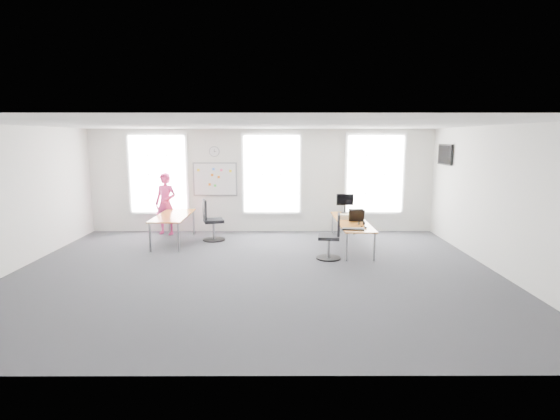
{
  "coord_description": "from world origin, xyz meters",
  "views": [
    {
      "loc": [
        0.51,
        -8.7,
        2.74
      ],
      "look_at": [
        0.53,
        1.2,
        1.1
      ],
      "focal_mm": 28.0,
      "sensor_mm": 36.0,
      "label": 1
    }
  ],
  "objects_px": {
    "desk_right": "(351,222)",
    "desk_left": "(173,217)",
    "chair_left": "(211,223)",
    "monitor": "(345,201)",
    "person": "(166,204)",
    "chair_right": "(332,239)",
    "keyboard": "(353,229)",
    "headphones": "(361,223)"
  },
  "relations": [
    {
      "from": "chair_left",
      "to": "headphones",
      "type": "distance_m",
      "value": 4.0
    },
    {
      "from": "desk_left",
      "to": "person",
      "type": "distance_m",
      "value": 1.12
    },
    {
      "from": "desk_left",
      "to": "chair_right",
      "type": "bearing_deg",
      "value": -21.86
    },
    {
      "from": "keyboard",
      "to": "headphones",
      "type": "relative_size",
      "value": 3.12
    },
    {
      "from": "keyboard",
      "to": "monitor",
      "type": "xyz_separation_m",
      "value": [
        0.15,
        2.28,
        0.31
      ]
    },
    {
      "from": "desk_right",
      "to": "desk_left",
      "type": "height_order",
      "value": "desk_left"
    },
    {
      "from": "desk_right",
      "to": "person",
      "type": "height_order",
      "value": "person"
    },
    {
      "from": "desk_left",
      "to": "headphones",
      "type": "relative_size",
      "value": 12.6
    },
    {
      "from": "desk_right",
      "to": "monitor",
      "type": "height_order",
      "value": "monitor"
    },
    {
      "from": "chair_left",
      "to": "keyboard",
      "type": "distance_m",
      "value": 3.96
    },
    {
      "from": "monitor",
      "to": "chair_left",
      "type": "bearing_deg",
      "value": -174.99
    },
    {
      "from": "keyboard",
      "to": "chair_right",
      "type": "bearing_deg",
      "value": -166.6
    },
    {
      "from": "chair_left",
      "to": "monitor",
      "type": "xyz_separation_m",
      "value": [
        3.66,
        0.47,
        0.5
      ]
    },
    {
      "from": "desk_left",
      "to": "monitor",
      "type": "bearing_deg",
      "value": 8.63
    },
    {
      "from": "chair_right",
      "to": "person",
      "type": "bearing_deg",
      "value": -113.3
    },
    {
      "from": "person",
      "to": "desk_left",
      "type": "bearing_deg",
      "value": -49.2
    },
    {
      "from": "person",
      "to": "headphones",
      "type": "bearing_deg",
      "value": -4.12
    },
    {
      "from": "keyboard",
      "to": "headphones",
      "type": "height_order",
      "value": "headphones"
    },
    {
      "from": "desk_right",
      "to": "person",
      "type": "xyz_separation_m",
      "value": [
        -5.06,
        1.48,
        0.25
      ]
    },
    {
      "from": "chair_right",
      "to": "keyboard",
      "type": "bearing_deg",
      "value": 99.56
    },
    {
      "from": "desk_right",
      "to": "desk_left",
      "type": "bearing_deg",
      "value": 174.16
    },
    {
      "from": "monitor",
      "to": "chair_right",
      "type": "bearing_deg",
      "value": -107.87
    },
    {
      "from": "chair_right",
      "to": "person",
      "type": "distance_m",
      "value": 5.15
    },
    {
      "from": "keyboard",
      "to": "monitor",
      "type": "height_order",
      "value": "monitor"
    },
    {
      "from": "chair_right",
      "to": "desk_right",
      "type": "bearing_deg",
      "value": 157.77
    },
    {
      "from": "desk_left",
      "to": "chair_left",
      "type": "relative_size",
      "value": 1.81
    },
    {
      "from": "chair_left",
      "to": "desk_left",
      "type": "bearing_deg",
      "value": 87.14
    },
    {
      "from": "monitor",
      "to": "desk_right",
      "type": "bearing_deg",
      "value": -92.57
    },
    {
      "from": "person",
      "to": "headphones",
      "type": "relative_size",
      "value": 10.96
    },
    {
      "from": "desk_left",
      "to": "keyboard",
      "type": "relative_size",
      "value": 4.04
    },
    {
      "from": "chair_left",
      "to": "keyboard",
      "type": "height_order",
      "value": "chair_left"
    },
    {
      "from": "desk_right",
      "to": "headphones",
      "type": "relative_size",
      "value": 17.23
    },
    {
      "from": "chair_right",
      "to": "person",
      "type": "xyz_separation_m",
      "value": [
        -4.43,
        2.61,
        0.42
      ]
    },
    {
      "from": "chair_right",
      "to": "headphones",
      "type": "distance_m",
      "value": 1.01
    },
    {
      "from": "chair_right",
      "to": "chair_left",
      "type": "relative_size",
      "value": 0.94
    },
    {
      "from": "keyboard",
      "to": "monitor",
      "type": "relative_size",
      "value": 0.95
    },
    {
      "from": "chair_left",
      "to": "person",
      "type": "xyz_separation_m",
      "value": [
        -1.4,
        0.78,
        0.39
      ]
    },
    {
      "from": "chair_right",
      "to": "headphones",
      "type": "bearing_deg",
      "value": 134.33
    },
    {
      "from": "desk_right",
      "to": "headphones",
      "type": "height_order",
      "value": "headphones"
    },
    {
      "from": "chair_left",
      "to": "desk_right",
      "type": "bearing_deg",
      "value": -117.12
    },
    {
      "from": "headphones",
      "to": "monitor",
      "type": "xyz_separation_m",
      "value": [
        -0.14,
        1.71,
        0.28
      ]
    },
    {
      "from": "chair_right",
      "to": "monitor",
      "type": "height_order",
      "value": "monitor"
    }
  ]
}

